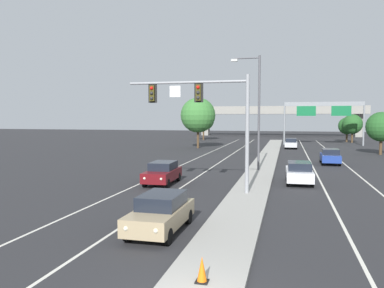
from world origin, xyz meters
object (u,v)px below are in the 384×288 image
object	(u,v)px
tree_far_right_c	(352,124)
tree_far_left_c	(198,115)
car_receding_white	(299,172)
traffic_cone_median_nose	(202,270)
street_lamp_median	(256,106)
car_oncoming_tan	(161,212)
car_oncoming_darkred	(163,173)
car_receding_silver	(291,143)
tree_far_right_a	(381,127)
car_receding_blue	(330,156)
overhead_signal_mast	(207,108)
tree_far_right_b	(347,126)
highway_sign_gantry	(324,109)
tree_far_left_a	(204,120)

from	to	relation	value
tree_far_right_c	tree_far_left_c	size ratio (longest dim) A/B	0.69
car_receding_white	traffic_cone_median_nose	xyz separation A→B (m)	(-3.12, -18.40, -0.31)
street_lamp_median	car_oncoming_tan	world-z (taller)	street_lamp_median
traffic_cone_median_nose	tree_far_right_c	world-z (taller)	tree_far_right_c
car_oncoming_darkred	tree_far_right_c	bearing A→B (deg)	68.46
car_receding_silver	tree_far_right_c	distance (m)	20.80
tree_far_right_a	tree_far_right_c	size ratio (longest dim) A/B	1.02
car_receding_white	car_receding_blue	xyz separation A→B (m)	(3.42, 12.82, 0.00)
car_receding_blue	overhead_signal_mast	bearing A→B (deg)	-116.85
car_oncoming_tan	car_receding_silver	bearing A→B (deg)	83.02
car_receding_silver	tree_far_right_b	distance (m)	22.09
street_lamp_median	car_receding_silver	size ratio (longest dim) A/B	2.22
car_receding_white	tree_far_left_c	world-z (taller)	tree_far_left_c
car_oncoming_darkred	tree_far_left_c	size ratio (longest dim) A/B	0.57
car_oncoming_tan	car_oncoming_darkred	world-z (taller)	same
tree_far_right_b	tree_far_right_a	bearing A→B (deg)	-89.18
car_oncoming_darkred	car_receding_white	world-z (taller)	same
overhead_signal_mast	tree_far_right_a	size ratio (longest dim) A/B	1.40
overhead_signal_mast	tree_far_right_a	distance (m)	34.38
street_lamp_median	car_oncoming_tan	bearing A→B (deg)	-97.04
car_oncoming_darkred	traffic_cone_median_nose	world-z (taller)	car_oncoming_darkred
street_lamp_median	car_oncoming_darkred	xyz separation A→B (m)	(-5.98, -8.19, -4.97)
street_lamp_median	highway_sign_gantry	size ratio (longest dim) A/B	0.75
car_receding_silver	tree_far_right_c	world-z (taller)	tree_far_right_c
tree_far_right_a	traffic_cone_median_nose	bearing A→B (deg)	-107.75
car_receding_blue	car_receding_silver	size ratio (longest dim) A/B	1.00
car_receding_blue	highway_sign_gantry	world-z (taller)	highway_sign_gantry
car_receding_white	car_receding_silver	xyz separation A→B (m)	(-0.30, 32.38, 0.00)
tree_far_left_c	tree_far_left_a	bearing A→B (deg)	99.94
tree_far_right_b	street_lamp_median	bearing A→B (deg)	-106.87
car_receding_blue	tree_far_right_b	xyz separation A→B (m)	(6.96, 38.75, 2.32)
overhead_signal_mast	car_receding_blue	bearing A→B (deg)	63.15
car_oncoming_tan	car_receding_blue	size ratio (longest dim) A/B	0.99
car_receding_silver	car_receding_white	bearing A→B (deg)	-89.47
car_receding_silver	tree_far_right_c	size ratio (longest dim) A/B	0.84
car_receding_white	traffic_cone_median_nose	world-z (taller)	car_receding_white
street_lamp_median	tree_far_left_a	world-z (taller)	street_lamp_median
highway_sign_gantry	tree_far_left_c	xyz separation A→B (m)	(-19.51, -11.40, -1.04)
car_receding_white	traffic_cone_median_nose	bearing A→B (deg)	-99.63
car_receding_white	tree_far_right_c	world-z (taller)	tree_far_right_c
car_receding_silver	traffic_cone_median_nose	world-z (taller)	car_receding_silver
overhead_signal_mast	tree_far_right_b	bearing A→B (deg)	74.19
car_oncoming_tan	tree_far_right_a	xyz separation A→B (m)	(16.68, 38.58, 2.76)
car_oncoming_darkred	car_receding_blue	distance (m)	20.07
car_oncoming_darkred	highway_sign_gantry	world-z (taller)	highway_sign_gantry
overhead_signal_mast	car_oncoming_tan	size ratio (longest dim) A/B	1.72
car_receding_white	tree_far_right_a	bearing A→B (deg)	66.68
tree_far_right_c	tree_far_left_a	size ratio (longest dim) A/B	0.82
car_oncoming_darkred	car_receding_white	distance (m)	9.85
car_oncoming_darkred	highway_sign_gantry	distance (m)	46.55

